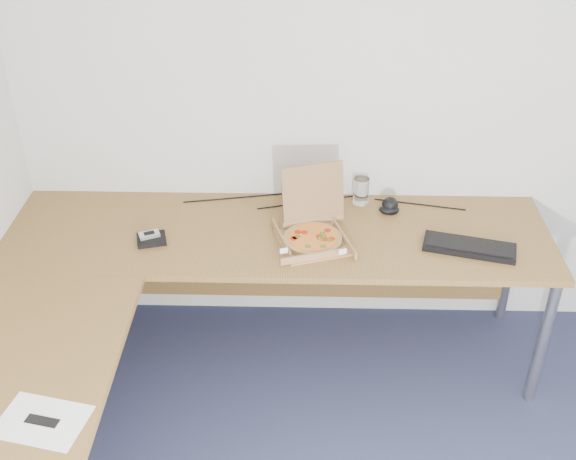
{
  "coord_description": "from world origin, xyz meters",
  "views": [
    {
      "loc": [
        -0.38,
        -1.31,
        2.51
      ],
      "look_at": [
        -0.45,
        1.28,
        0.82
      ],
      "focal_mm": 44.08,
      "sensor_mm": 36.0,
      "label": 1
    }
  ],
  "objects_px": {
    "drinking_glass": "(361,191)",
    "keyboard": "(469,247)",
    "pizza_box": "(313,234)",
    "desk": "(196,294)",
    "wallet": "(151,239)"
  },
  "relations": [
    {
      "from": "desk",
      "to": "pizza_box",
      "type": "distance_m",
      "value": 0.61
    },
    {
      "from": "desk",
      "to": "pizza_box",
      "type": "bearing_deg",
      "value": 36.56
    },
    {
      "from": "drinking_glass",
      "to": "keyboard",
      "type": "height_order",
      "value": "drinking_glass"
    },
    {
      "from": "keyboard",
      "to": "pizza_box",
      "type": "bearing_deg",
      "value": -169.9
    },
    {
      "from": "desk",
      "to": "drinking_glass",
      "type": "height_order",
      "value": "drinking_glass"
    },
    {
      "from": "pizza_box",
      "to": "wallet",
      "type": "relative_size",
      "value": 2.66
    },
    {
      "from": "desk",
      "to": "wallet",
      "type": "bearing_deg",
      "value": 125.73
    },
    {
      "from": "desk",
      "to": "keyboard",
      "type": "relative_size",
      "value": 6.26
    },
    {
      "from": "drinking_glass",
      "to": "wallet",
      "type": "bearing_deg",
      "value": -159.21
    },
    {
      "from": "keyboard",
      "to": "drinking_glass",
      "type": "bearing_deg",
      "value": 153.69
    },
    {
      "from": "wallet",
      "to": "drinking_glass",
      "type": "bearing_deg",
      "value": 6.28
    },
    {
      "from": "wallet",
      "to": "pizza_box",
      "type": "bearing_deg",
      "value": -12.66
    },
    {
      "from": "desk",
      "to": "wallet",
      "type": "distance_m",
      "value": 0.42
    },
    {
      "from": "pizza_box",
      "to": "keyboard",
      "type": "height_order",
      "value": "pizza_box"
    },
    {
      "from": "desk",
      "to": "pizza_box",
      "type": "relative_size",
      "value": 7.36
    }
  ]
}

